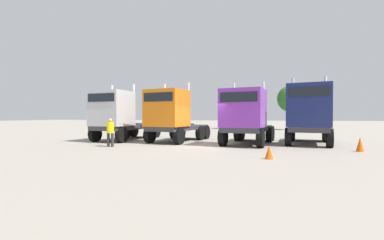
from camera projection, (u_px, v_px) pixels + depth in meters
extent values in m
plane|color=gray|center=(205.00, 146.00, 15.57)|extent=(200.00, 200.00, 0.00)
cube|color=#333338|center=(128.00, 127.00, 19.83)|extent=(2.87, 6.24, 0.30)
cube|color=#B7BABF|center=(112.00, 109.00, 18.03)|extent=(2.64, 2.49, 2.43)
cube|color=black|center=(101.00, 98.00, 16.95)|extent=(2.09, 0.28, 0.55)
cylinder|color=silver|center=(134.00, 105.00, 18.89)|extent=(0.20, 0.20, 3.03)
cylinder|color=silver|center=(112.00, 105.00, 19.54)|extent=(0.20, 0.20, 3.03)
cylinder|color=#333338|center=(137.00, 124.00, 21.07)|extent=(1.22, 1.22, 0.12)
cylinder|color=black|center=(122.00, 135.00, 17.28)|extent=(0.47, 1.09, 1.06)
cylinder|color=black|center=(95.00, 134.00, 18.04)|extent=(0.47, 1.09, 1.06)
cylinder|color=black|center=(150.00, 132.00, 20.78)|extent=(0.47, 1.09, 1.06)
cylinder|color=black|center=(126.00, 131.00, 21.54)|extent=(0.47, 1.09, 1.06)
cylinder|color=black|center=(156.00, 131.00, 21.81)|extent=(0.47, 1.09, 1.06)
cylinder|color=black|center=(134.00, 131.00, 22.58)|extent=(0.47, 1.09, 1.06)
cube|color=#333338|center=(179.00, 128.00, 18.65)|extent=(3.28, 6.02, 0.30)
cube|color=orange|center=(167.00, 108.00, 17.06)|extent=(2.79, 2.64, 2.39)
cube|color=black|center=(158.00, 97.00, 16.03)|extent=(2.07, 0.45, 0.55)
cylinder|color=silver|center=(188.00, 104.00, 17.78)|extent=(0.21, 0.21, 2.99)
cylinder|color=silver|center=(165.00, 105.00, 18.59)|extent=(0.21, 0.21, 2.99)
cylinder|color=#333338|center=(187.00, 124.00, 19.79)|extent=(1.30, 1.30, 0.12)
cylinder|color=black|center=(179.00, 136.00, 16.25)|extent=(0.55, 1.11, 1.06)
cylinder|color=black|center=(150.00, 135.00, 17.18)|extent=(0.55, 1.11, 1.06)
cylinder|color=black|center=(200.00, 133.00, 19.32)|extent=(0.55, 1.11, 1.06)
cylinder|color=black|center=(175.00, 132.00, 20.26)|extent=(0.55, 1.11, 1.06)
cylinder|color=black|center=(206.00, 132.00, 20.32)|extent=(0.55, 1.11, 1.06)
cylinder|color=black|center=(181.00, 131.00, 21.25)|extent=(0.55, 1.11, 1.06)
cube|color=#333338|center=(249.00, 128.00, 17.00)|extent=(3.23, 6.14, 0.30)
cube|color=purple|center=(243.00, 108.00, 15.42)|extent=(2.80, 2.81, 2.25)
cube|color=black|center=(238.00, 97.00, 14.29)|extent=(2.07, 0.42, 0.55)
cylinder|color=silver|center=(263.00, 104.00, 16.27)|extent=(0.21, 0.21, 2.85)
cylinder|color=silver|center=(234.00, 105.00, 17.05)|extent=(0.21, 0.21, 2.85)
cylinder|color=#333338|center=(253.00, 125.00, 18.17)|extent=(1.28, 1.28, 0.12)
cylinder|color=black|center=(261.00, 138.00, 14.53)|extent=(0.54, 1.12, 1.08)
cylinder|color=black|center=(223.00, 137.00, 15.43)|extent=(0.54, 1.12, 1.08)
cylinder|color=black|center=(269.00, 134.00, 17.76)|extent=(0.54, 1.12, 1.08)
cylinder|color=black|center=(238.00, 133.00, 18.66)|extent=(0.54, 1.12, 1.08)
cylinder|color=black|center=(271.00, 133.00, 18.76)|extent=(0.54, 1.12, 1.08)
cylinder|color=black|center=(241.00, 133.00, 19.66)|extent=(0.54, 1.12, 1.08)
cube|color=#333338|center=(308.00, 128.00, 17.03)|extent=(3.21, 6.04, 0.30)
cube|color=navy|center=(309.00, 106.00, 15.42)|extent=(2.77, 2.64, 2.54)
cube|color=black|center=(309.00, 92.00, 14.37)|extent=(2.07, 0.42, 0.55)
cylinder|color=silver|center=(325.00, 101.00, 16.18)|extent=(0.21, 0.21, 3.14)
cylinder|color=silver|center=(293.00, 102.00, 16.96)|extent=(0.21, 0.21, 3.14)
cylinder|color=#333338|center=(308.00, 124.00, 18.18)|extent=(1.28, 1.28, 0.12)
cylinder|color=black|center=(330.00, 138.00, 14.61)|extent=(0.54, 1.14, 1.10)
cylinder|color=black|center=(288.00, 137.00, 15.52)|extent=(0.54, 1.14, 1.10)
cylinder|color=black|center=(326.00, 134.00, 17.74)|extent=(0.54, 1.14, 1.10)
cylinder|color=black|center=(292.00, 133.00, 18.64)|extent=(0.54, 1.14, 1.10)
cylinder|color=black|center=(325.00, 133.00, 18.74)|extent=(0.54, 1.14, 1.10)
cylinder|color=black|center=(292.00, 132.00, 19.65)|extent=(0.54, 1.14, 1.10)
cylinder|color=#2E2E2E|center=(112.00, 140.00, 15.00)|extent=(0.17, 0.17, 0.80)
cylinder|color=#2E2E2E|center=(108.00, 140.00, 15.09)|extent=(0.17, 0.17, 0.80)
cylinder|color=yellow|center=(110.00, 128.00, 15.04)|extent=(0.43, 0.43, 0.64)
sphere|color=tan|center=(110.00, 120.00, 15.03)|extent=(0.22, 0.22, 0.22)
cone|color=#F2590C|center=(269.00, 152.00, 10.71)|extent=(0.36, 0.36, 0.56)
cone|color=#F2590C|center=(360.00, 144.00, 12.97)|extent=(0.36, 0.36, 0.74)
cylinder|color=#4C3823|center=(173.00, 122.00, 35.23)|extent=(0.36, 0.36, 2.08)
sphere|color=#286023|center=(173.00, 105.00, 35.20)|extent=(3.03, 3.03, 3.03)
cylinder|color=#4C3823|center=(244.00, 121.00, 36.54)|extent=(0.36, 0.36, 2.31)
sphere|color=#286023|center=(244.00, 102.00, 36.51)|extent=(3.79, 3.79, 3.79)
cylinder|color=#4C3823|center=(291.00, 120.00, 34.26)|extent=(0.36, 0.36, 2.71)
sphere|color=#286023|center=(291.00, 99.00, 34.22)|extent=(3.54, 3.54, 3.54)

